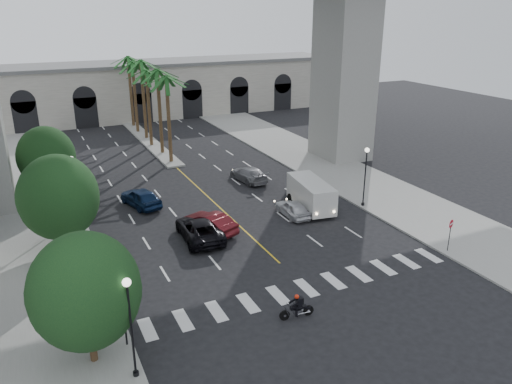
% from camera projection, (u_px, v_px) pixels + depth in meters
% --- Properties ---
extents(ground, '(140.00, 140.00, 0.00)m').
position_uv_depth(ground, '(294.00, 277.00, 32.35)').
color(ground, black).
rests_on(ground, ground).
extents(sidewalk_left, '(8.00, 100.00, 0.15)m').
position_uv_depth(sidewalk_left, '(33.00, 230.00, 38.98)').
color(sidewalk_left, gray).
rests_on(sidewalk_left, ground).
extents(sidewalk_right, '(8.00, 100.00, 0.15)m').
position_uv_depth(sidewalk_right, '(350.00, 177.00, 51.06)').
color(sidewalk_right, gray).
rests_on(sidewalk_right, ground).
extents(median, '(2.00, 24.00, 0.20)m').
position_uv_depth(median, '(149.00, 142.00, 64.49)').
color(median, gray).
rests_on(median, ground).
extents(pier_building, '(71.00, 10.50, 8.50)m').
position_uv_depth(pier_building, '(120.00, 91.00, 77.44)').
color(pier_building, beige).
rests_on(pier_building, ground).
extents(palm_a, '(3.20, 3.20, 10.30)m').
position_uv_depth(palm_a, '(166.00, 81.00, 52.90)').
color(palm_a, '#47331E').
rests_on(palm_a, ground).
extents(palm_b, '(3.20, 3.20, 10.60)m').
position_uv_depth(palm_b, '(157.00, 74.00, 56.23)').
color(palm_b, '#47331E').
rests_on(palm_b, ground).
extents(palm_c, '(3.20, 3.20, 10.10)m').
position_uv_depth(palm_c, '(146.00, 74.00, 59.65)').
color(palm_c, '#47331E').
rests_on(palm_c, ground).
extents(palm_d, '(3.20, 3.20, 10.90)m').
position_uv_depth(palm_d, '(141.00, 64.00, 62.93)').
color(palm_d, '#47331E').
rests_on(palm_d, ground).
extents(palm_e, '(3.20, 3.20, 10.40)m').
position_uv_depth(palm_e, '(132.00, 65.00, 66.37)').
color(palm_e, '#47331E').
rests_on(palm_e, ground).
extents(palm_f, '(3.20, 3.20, 10.70)m').
position_uv_depth(palm_f, '(128.00, 60.00, 69.79)').
color(palm_f, '#47331E').
rests_on(palm_f, ground).
extents(street_tree_near, '(5.20, 5.20, 6.89)m').
position_uv_depth(street_tree_near, '(85.00, 291.00, 23.17)').
color(street_tree_near, '#382616').
rests_on(street_tree_near, ground).
extents(street_tree_mid, '(5.44, 5.44, 7.21)m').
position_uv_depth(street_tree_mid, '(59.00, 197.00, 34.12)').
color(street_tree_mid, '#382616').
rests_on(street_tree_mid, ground).
extents(street_tree_far, '(5.04, 5.04, 6.68)m').
position_uv_depth(street_tree_far, '(46.00, 157.00, 44.39)').
color(street_tree_far, '#382616').
rests_on(street_tree_far, ground).
extents(lamp_post_left_near, '(0.40, 0.40, 5.35)m').
position_uv_depth(lamp_post_left_near, '(130.00, 320.00, 22.40)').
color(lamp_post_left_near, black).
rests_on(lamp_post_left_near, ground).
extents(lamp_post_left_far, '(0.40, 0.40, 5.35)m').
position_uv_depth(lamp_post_left_far, '(74.00, 182.00, 40.19)').
color(lamp_post_left_far, black).
rests_on(lamp_post_left_far, ground).
extents(lamp_post_right, '(0.40, 0.40, 5.35)m').
position_uv_depth(lamp_post_right, '(365.00, 172.00, 42.59)').
color(lamp_post_right, black).
rests_on(lamp_post_right, ground).
extents(traffic_signal_near, '(0.25, 0.18, 3.65)m').
position_uv_depth(traffic_signal_near, '(123.00, 305.00, 24.81)').
color(traffic_signal_near, black).
rests_on(traffic_signal_near, ground).
extents(traffic_signal_far, '(0.25, 0.18, 3.65)m').
position_uv_depth(traffic_signal_far, '(109.00, 269.00, 28.20)').
color(traffic_signal_far, black).
rests_on(traffic_signal_far, ground).
extents(motorcycle_rider, '(2.07, 0.56, 1.49)m').
position_uv_depth(motorcycle_rider, '(298.00, 307.00, 27.88)').
color(motorcycle_rider, black).
rests_on(motorcycle_rider, ground).
extents(car_a, '(1.66, 4.02, 1.36)m').
position_uv_depth(car_a, '(293.00, 208.00, 41.55)').
color(car_a, silver).
rests_on(car_a, ground).
extents(car_b, '(3.29, 5.06, 1.57)m').
position_uv_depth(car_b, '(210.00, 223.00, 38.52)').
color(car_b, '#571117').
rests_on(car_b, ground).
extents(car_c, '(3.01, 5.97, 1.62)m').
position_uv_depth(car_c, '(199.00, 229.00, 37.41)').
color(car_c, black).
rests_on(car_c, ground).
extents(car_d, '(2.59, 5.23, 1.46)m').
position_uv_depth(car_d, '(249.00, 174.00, 49.94)').
color(car_d, slate).
rests_on(car_d, ground).
extents(car_e, '(3.11, 5.19, 1.65)m').
position_uv_depth(car_e, '(141.00, 197.00, 43.55)').
color(car_e, '#0E2145').
rests_on(car_e, ground).
extents(cargo_van, '(3.07, 6.19, 2.53)m').
position_uv_depth(cargo_van, '(311.00, 194.00, 42.73)').
color(cargo_van, silver).
rests_on(cargo_van, ground).
extents(pedestrian_a, '(0.71, 0.54, 1.77)m').
position_uv_depth(pedestrian_a, '(76.00, 301.00, 27.82)').
color(pedestrian_a, black).
rests_on(pedestrian_a, sidewalk_left).
extents(pedestrian_b, '(0.93, 0.74, 1.84)m').
position_uv_depth(pedestrian_b, '(78.00, 270.00, 30.96)').
color(pedestrian_b, black).
rests_on(pedestrian_b, sidewalk_left).
extents(do_not_enter_sign, '(0.59, 0.25, 2.53)m').
position_uv_depth(do_not_enter_sign, '(451.00, 229.00, 34.93)').
color(do_not_enter_sign, black).
rests_on(do_not_enter_sign, ground).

